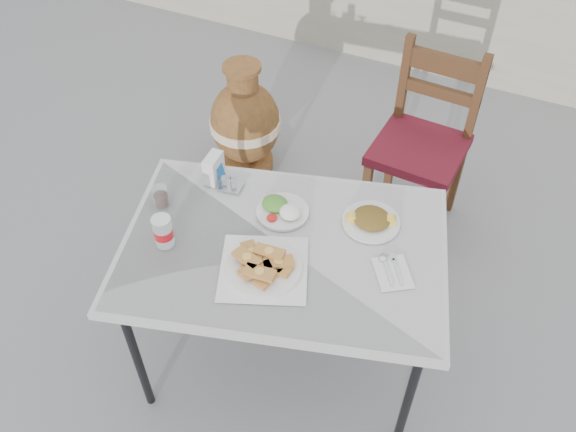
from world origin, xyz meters
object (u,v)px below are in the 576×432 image
at_px(salad_chopped_plate, 371,219).
at_px(condiment_caddy, 231,184).
at_px(pide_plate, 264,264).
at_px(cola_glass, 161,197).
at_px(napkin_holder, 214,168).
at_px(terracotta_urn, 245,123).
at_px(salad_rice_plate, 282,209).
at_px(soda_can, 163,231).
at_px(chair, 422,142).
at_px(cafe_table, 283,255).

relative_size(salad_chopped_plate, condiment_caddy, 2.31).
bearing_deg(pide_plate, cola_glass, 166.33).
distance_m(pide_plate, condiment_caddy, 0.42).
height_order(napkin_holder, terracotta_urn, napkin_holder).
relative_size(salad_rice_plate, condiment_caddy, 2.14).
height_order(napkin_holder, condiment_caddy, napkin_holder).
distance_m(soda_can, napkin_holder, 0.36).
bearing_deg(terracotta_urn, salad_rice_plate, -53.88).
xyz_separation_m(cola_glass, chair, (0.74, 1.04, -0.25)).
bearing_deg(salad_rice_plate, salad_chopped_plate, 15.59).
height_order(salad_chopped_plate, condiment_caddy, condiment_caddy).
xyz_separation_m(salad_rice_plate, terracotta_urn, (-0.63, 0.86, -0.40)).
xyz_separation_m(soda_can, cola_glass, (-0.12, 0.16, -0.03)).
xyz_separation_m(salad_rice_plate, condiment_caddy, (-0.23, 0.04, 0.00)).
height_order(pide_plate, soda_can, soda_can).
relative_size(soda_can, chair, 0.13).
bearing_deg(salad_rice_plate, soda_can, -134.71).
distance_m(cafe_table, condiment_caddy, 0.37).
height_order(soda_can, condiment_caddy, soda_can).
relative_size(cola_glass, napkin_holder, 0.72).
relative_size(salad_rice_plate, chair, 0.21).
height_order(napkin_holder, chair, chair).
bearing_deg(cafe_table, condiment_caddy, 149.22).
relative_size(pide_plate, cola_glass, 4.66).
distance_m(napkin_holder, terracotta_urn, 0.97).
distance_m(pide_plate, cola_glass, 0.50).
height_order(salad_chopped_plate, terracotta_urn, salad_chopped_plate).
bearing_deg(pide_plate, chair, 77.67).
bearing_deg(napkin_holder, cola_glass, -121.79).
height_order(soda_can, chair, chair).
bearing_deg(cola_glass, soda_can, -53.46).
height_order(salad_chopped_plate, chair, chair).
distance_m(soda_can, terracotta_urn, 1.29).
bearing_deg(terracotta_urn, soda_can, -74.73).
bearing_deg(pide_plate, salad_rice_plate, 102.20).
relative_size(napkin_holder, condiment_caddy, 1.25).
bearing_deg(pide_plate, soda_can, -173.47).
relative_size(condiment_caddy, chair, 0.10).
height_order(pide_plate, napkin_holder, napkin_holder).
distance_m(pide_plate, terracotta_urn, 1.38).
relative_size(pide_plate, salad_chopped_plate, 1.81).
relative_size(napkin_holder, terracotta_urn, 0.17).
bearing_deg(salad_rice_plate, napkin_holder, 170.28).
relative_size(cafe_table, pide_plate, 3.39).
bearing_deg(soda_can, napkin_holder, 91.22).
height_order(salad_chopped_plate, cola_glass, cola_glass).
bearing_deg(salad_rice_plate, pide_plate, -77.80).
xyz_separation_m(napkin_holder, condiment_caddy, (0.08, -0.02, -0.04)).
bearing_deg(chair, terracotta_urn, -174.51).
distance_m(salad_rice_plate, napkin_holder, 0.32).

